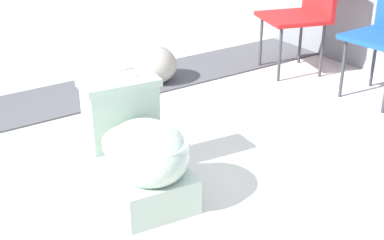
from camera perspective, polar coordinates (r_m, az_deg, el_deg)
The scene contains 5 objects.
ground_plane at distance 2.65m, azimuth -7.42°, elevation -6.96°, with size 14.00×14.00×0.00m, color beige.
gravel_strip at distance 3.82m, azimuth -9.23°, elevation 3.26°, with size 0.56×8.00×0.01m, color #4C4C51.
toilet at distance 2.48m, azimuth -5.68°, elevation -3.35°, with size 0.67×0.44×0.52m.
folding_chair_left at distance 4.11m, azimuth 12.08°, elevation 11.98°, with size 0.55×0.55×0.83m.
boulder_near at distance 3.88m, azimuth -4.00°, elevation 5.93°, with size 0.35×0.31×0.27m, color gray.
Camera 1 is at (2.03, -0.99, 1.38)m, focal length 50.00 mm.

